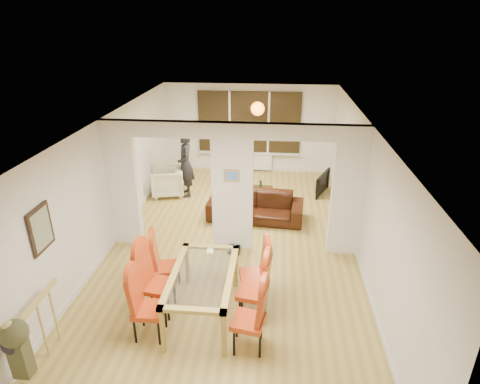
# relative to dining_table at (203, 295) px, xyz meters

# --- Properties ---
(floor) EXTENTS (5.00, 9.00, 0.01)m
(floor) POSITION_rel_dining_table_xyz_m (0.23, 2.12, -0.40)
(floor) COLOR #B09646
(floor) RESTS_ON ground
(room_walls) EXTENTS (5.00, 9.00, 2.60)m
(room_walls) POSITION_rel_dining_table_xyz_m (0.23, 2.12, 0.90)
(room_walls) COLOR silver
(room_walls) RESTS_ON floor
(divider_wall) EXTENTS (5.00, 0.18, 2.60)m
(divider_wall) POSITION_rel_dining_table_xyz_m (0.23, 2.12, 0.90)
(divider_wall) COLOR white
(divider_wall) RESTS_ON floor
(bay_window_blinds) EXTENTS (3.00, 0.08, 1.80)m
(bay_window_blinds) POSITION_rel_dining_table_xyz_m (0.23, 6.56, 1.10)
(bay_window_blinds) COLOR black
(bay_window_blinds) RESTS_ON room_walls
(radiator) EXTENTS (1.40, 0.08, 0.50)m
(radiator) POSITION_rel_dining_table_xyz_m (0.23, 6.52, -0.10)
(radiator) COLOR white
(radiator) RESTS_ON floor
(pendant_light) EXTENTS (0.36, 0.36, 0.36)m
(pendant_light) POSITION_rel_dining_table_xyz_m (0.53, 5.42, 1.75)
(pendant_light) COLOR orange
(pendant_light) RESTS_ON room_walls
(stair_newel) EXTENTS (0.40, 1.20, 1.10)m
(stair_newel) POSITION_rel_dining_table_xyz_m (-2.02, -1.08, 0.15)
(stair_newel) COLOR tan
(stair_newel) RESTS_ON floor
(wall_poster) EXTENTS (0.04, 0.52, 0.67)m
(wall_poster) POSITION_rel_dining_table_xyz_m (-2.24, -0.28, 1.20)
(wall_poster) COLOR gray
(wall_poster) RESTS_ON room_walls
(pillar_photo) EXTENTS (0.30, 0.03, 0.25)m
(pillar_photo) POSITION_rel_dining_table_xyz_m (0.23, 2.03, 1.20)
(pillar_photo) COLOR #4C8CD8
(pillar_photo) RESTS_ON divider_wall
(dining_table) EXTENTS (0.96, 1.70, 0.80)m
(dining_table) POSITION_rel_dining_table_xyz_m (0.00, 0.00, 0.00)
(dining_table) COLOR #AA903F
(dining_table) RESTS_ON floor
(dining_chair_la) EXTENTS (0.45, 0.45, 1.09)m
(dining_chair_la) POSITION_rel_dining_table_xyz_m (-0.71, -0.50, 0.15)
(dining_chair_la) COLOR #B43712
(dining_chair_la) RESTS_ON floor
(dining_chair_lb) EXTENTS (0.54, 0.54, 1.18)m
(dining_chair_lb) POSITION_rel_dining_table_xyz_m (-0.72, 0.03, 0.19)
(dining_chair_lb) COLOR #B43712
(dining_chair_lb) RESTS_ON floor
(dining_chair_lc) EXTENTS (0.49, 0.49, 1.04)m
(dining_chair_lc) POSITION_rel_dining_table_xyz_m (-0.75, 0.60, 0.12)
(dining_chair_lc) COLOR #B43712
(dining_chair_lc) RESTS_ON floor
(dining_chair_ra) EXTENTS (0.51, 0.51, 1.10)m
(dining_chair_ra) POSITION_rel_dining_table_xyz_m (0.75, -0.60, 0.15)
(dining_chair_ra) COLOR #B43712
(dining_chair_ra) RESTS_ON floor
(dining_chair_rb) EXTENTS (0.51, 0.51, 1.11)m
(dining_chair_rb) POSITION_rel_dining_table_xyz_m (0.77, 0.04, 0.16)
(dining_chair_rb) COLOR #B43712
(dining_chair_rb) RESTS_ON floor
(dining_chair_rc) EXTENTS (0.52, 0.52, 1.08)m
(dining_chair_rc) POSITION_rel_dining_table_xyz_m (0.75, 0.47, 0.14)
(dining_chair_rc) COLOR #B43712
(dining_chair_rc) RESTS_ON floor
(sofa) EXTENTS (2.25, 1.03, 0.64)m
(sofa) POSITION_rel_dining_table_xyz_m (0.62, 3.39, -0.08)
(sofa) COLOR black
(sofa) RESTS_ON floor
(armchair) EXTENTS (0.96, 0.98, 0.75)m
(armchair) POSITION_rel_dining_table_xyz_m (-1.77, 4.56, -0.02)
(armchair) COLOR beige
(armchair) RESTS_ON floor
(person) EXTENTS (0.73, 0.60, 1.72)m
(person) POSITION_rel_dining_table_xyz_m (-1.27, 4.58, 0.46)
(person) COLOR black
(person) RESTS_ON floor
(television) EXTENTS (0.96, 0.51, 0.57)m
(television) POSITION_rel_dining_table_xyz_m (2.23, 5.07, -0.11)
(television) COLOR black
(television) RESTS_ON floor
(coffee_table) EXTENTS (1.11, 0.70, 0.24)m
(coffee_table) POSITION_rel_dining_table_xyz_m (0.48, 4.61, -0.28)
(coffee_table) COLOR #312411
(coffee_table) RESTS_ON floor
(bottle) EXTENTS (0.07, 0.07, 0.27)m
(bottle) POSITION_rel_dining_table_xyz_m (0.68, 4.55, -0.03)
(bottle) COLOR #143F19
(bottle) RESTS_ON coffee_table
(bowl) EXTENTS (0.23, 0.23, 0.06)m
(bowl) POSITION_rel_dining_table_xyz_m (0.42, 4.65, -0.13)
(bowl) COLOR #312411
(bowl) RESTS_ON coffee_table
(shoes) EXTENTS (0.23, 0.25, 0.10)m
(shoes) POSITION_rel_dining_table_xyz_m (0.28, 1.90, -0.35)
(shoes) COLOR black
(shoes) RESTS_ON floor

